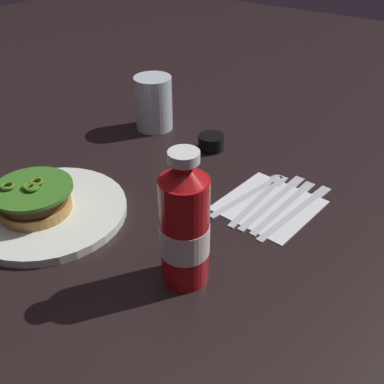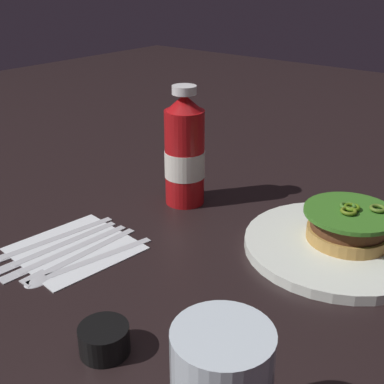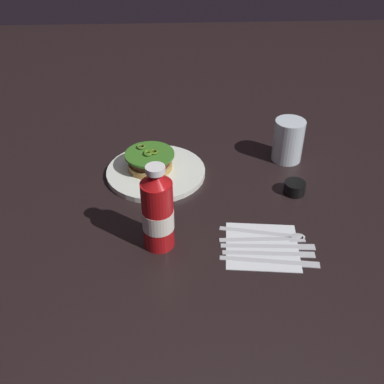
# 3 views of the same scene
# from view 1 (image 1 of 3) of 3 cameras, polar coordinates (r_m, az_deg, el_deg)

# --- Properties ---
(ground_plane) EXTENTS (3.00, 3.00, 0.00)m
(ground_plane) POSITION_cam_1_polar(r_m,az_deg,el_deg) (0.83, -5.15, -0.18)
(ground_plane) COLOR black
(dinner_plate) EXTENTS (0.26, 0.26, 0.01)m
(dinner_plate) POSITION_cam_1_polar(r_m,az_deg,el_deg) (0.81, -17.36, -2.30)
(dinner_plate) COLOR white
(dinner_plate) RESTS_ON ground_plane
(burger_sandwich) EXTENTS (0.13, 0.13, 0.05)m
(burger_sandwich) POSITION_cam_1_polar(r_m,az_deg,el_deg) (0.79, -18.94, -0.79)
(burger_sandwich) COLOR #B68843
(burger_sandwich) RESTS_ON dinner_plate
(ketchup_bottle) EXTENTS (0.07, 0.07, 0.20)m
(ketchup_bottle) POSITION_cam_1_polar(r_m,az_deg,el_deg) (0.61, -0.93, -4.29)
(ketchup_bottle) COLOR #B41215
(ketchup_bottle) RESTS_ON ground_plane
(water_glass) EXTENTS (0.08, 0.08, 0.12)m
(water_glass) POSITION_cam_1_polar(r_m,az_deg,el_deg) (1.04, -4.76, 10.89)
(water_glass) COLOR silver
(water_glass) RESTS_ON ground_plane
(condiment_cup) EXTENTS (0.05, 0.05, 0.03)m
(condiment_cup) POSITION_cam_1_polar(r_m,az_deg,el_deg) (0.97, 2.12, 6.23)
(condiment_cup) COLOR black
(condiment_cup) RESTS_ON ground_plane
(napkin) EXTENTS (0.17, 0.17, 0.00)m
(napkin) POSITION_cam_1_polar(r_m,az_deg,el_deg) (0.81, 9.50, -1.57)
(napkin) COLOR white
(napkin) RESTS_ON ground_plane
(table_knife) EXTENTS (0.21, 0.05, 0.00)m
(table_knife) POSITION_cam_1_polar(r_m,az_deg,el_deg) (0.81, 13.25, -1.78)
(table_knife) COLOR silver
(table_knife) RESTS_ON napkin
(steak_knife) EXTENTS (0.20, 0.03, 0.00)m
(steak_knife) POSITION_cam_1_polar(r_m,az_deg,el_deg) (0.82, 11.76, -1.17)
(steak_knife) COLOR silver
(steak_knife) RESTS_ON napkin
(butter_knife) EXTENTS (0.21, 0.03, 0.00)m
(butter_knife) POSITION_cam_1_polar(r_m,az_deg,el_deg) (0.83, 10.44, -0.56)
(butter_knife) COLOR silver
(butter_knife) RESTS_ON napkin
(fork_utensil) EXTENTS (0.19, 0.02, 0.00)m
(fork_utensil) POSITION_cam_1_polar(r_m,az_deg,el_deg) (0.83, 8.83, -0.18)
(fork_utensil) COLOR silver
(fork_utensil) RESTS_ON napkin
(spoon_utensil) EXTENTS (0.19, 0.06, 0.00)m
(spoon_utensil) POSITION_cam_1_polar(r_m,az_deg,el_deg) (0.85, 8.24, 0.56)
(spoon_utensil) COLOR silver
(spoon_utensil) RESTS_ON napkin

